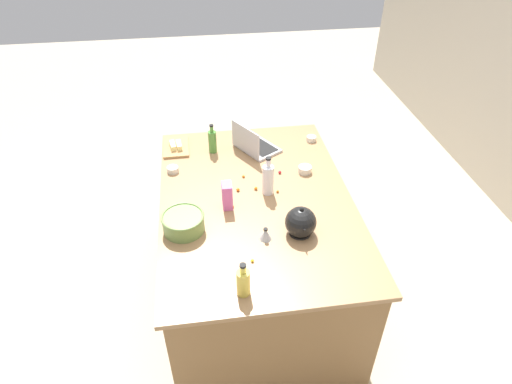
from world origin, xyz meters
The scene contains 23 objects.
ground_plane centered at (0.00, 0.00, 0.00)m, with size 12.00×12.00×0.00m, color #B7A88E.
island_counter centered at (0.00, 0.00, 0.45)m, with size 1.77×1.21×0.90m.
laptop centered at (-0.57, 0.06, 0.95)m, with size 0.38×0.36×0.22m.
mixing_bowl_large centered at (0.23, -0.46, 0.96)m, with size 0.25×0.25×0.11m.
bottle_oil centered at (0.74, -0.17, 0.98)m, with size 0.07×0.07×0.20m.
bottle_vinegar centered at (-0.05, 0.08, 1.01)m, with size 0.07×0.07×0.27m.
bottle_olive centered at (-0.59, -0.23, 0.99)m, with size 0.06×0.06×0.22m.
kettle centered at (0.35, 0.20, 0.98)m, with size 0.21×0.18×0.20m.
cutting_board centered at (-0.67, -0.50, 0.91)m, with size 0.28×0.18×0.02m, color #AD7F4C.
butter_stick_left centered at (-0.66, -0.52, 0.94)m, with size 0.11×0.04×0.04m, color #F4E58C.
butter_stick_right centered at (-0.66, -0.48, 0.94)m, with size 0.11×0.04×0.04m, color #F4E58C.
ramekin_small centered at (-0.37, -0.52, 0.92)m, with size 0.08×0.08×0.04m, color beige.
ramekin_medium centered at (-0.64, 0.52, 0.92)m, with size 0.07×0.07×0.04m, color beige.
ramekin_wide centered at (-0.24, 0.37, 0.92)m, with size 0.09×0.09×0.05m, color beige.
kitchen_timer centered at (0.37, 0.00, 0.94)m, with size 0.07×0.07×0.08m.
candy_bag centered at (0.06, -0.19, 0.99)m, with size 0.09×0.06×0.17m, color pink.
candy_0 centered at (-0.09, 0.01, 0.91)m, with size 0.02×0.02×0.02m, color orange.
candy_1 centered at (0.07, -0.16, 0.91)m, with size 0.01×0.01×0.01m, color orange.
candy_2 centered at (0.54, -0.10, 0.91)m, with size 0.02×0.02×0.02m, color yellow.
candy_3 centered at (-0.24, -0.05, 0.91)m, with size 0.02×0.02×0.02m, color orange.
candy_4 centered at (-0.25, 0.20, 0.91)m, with size 0.02×0.02×0.02m, color red.
candy_5 centered at (-0.04, 0.15, 0.91)m, with size 0.02×0.02×0.02m, color orange.
candy_6 centered at (-0.09, -0.10, 0.91)m, with size 0.02×0.02×0.02m, color orange.
Camera 1 is at (2.18, -0.31, 2.64)m, focal length 31.05 mm.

